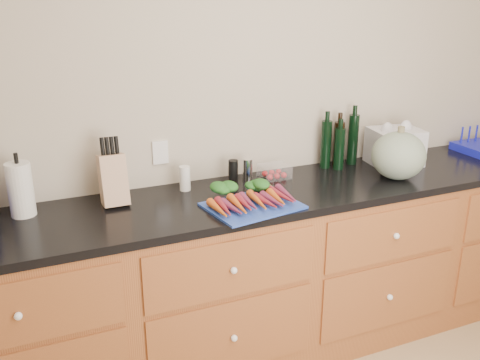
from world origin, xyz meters
name	(u,v)px	position (x,y,z in m)	size (l,w,h in m)	color
wall_back	(264,107)	(0.00, 1.62, 1.30)	(4.10, 0.05, 2.60)	#BDB19D
cabinets	(288,272)	(0.00, 1.30, 0.45)	(3.60, 0.64, 0.90)	brown
countertop	(290,191)	(0.00, 1.30, 0.92)	(3.64, 0.62, 0.04)	black
cutting_board	(252,206)	(-0.29, 1.14, 0.95)	(0.42, 0.32, 0.01)	#2444AA
carrots	(249,197)	(-0.29, 1.18, 0.97)	(0.40, 0.29, 0.06)	#DA5E19
squash	(399,156)	(0.60, 1.20, 1.07)	(0.29, 0.29, 0.26)	slate
paper_towel	(21,190)	(-1.28, 1.46, 1.06)	(0.11, 0.11, 0.25)	white
knife_block	(113,180)	(-0.87, 1.44, 1.06)	(0.12, 0.12, 0.24)	tan
grinder_salt	(185,178)	(-0.51, 1.48, 1.00)	(0.05, 0.05, 0.13)	silver
grinder_pepper	(233,172)	(-0.24, 1.48, 1.00)	(0.05, 0.05, 0.13)	black
canister_chrome	(248,170)	(-0.16, 1.48, 1.00)	(0.05, 0.05, 0.12)	white
tomato_box	(274,171)	(-0.01, 1.47, 0.98)	(0.16, 0.12, 0.07)	white
bottles	(339,144)	(0.43, 1.51, 1.07)	(0.24, 0.12, 0.29)	black
grocery_bag	(395,147)	(0.75, 1.42, 1.04)	(0.28, 0.23, 0.21)	white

